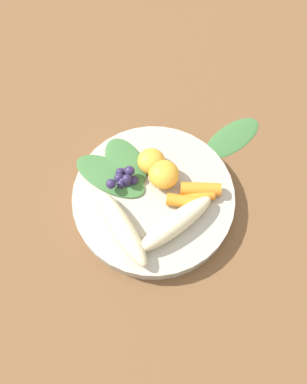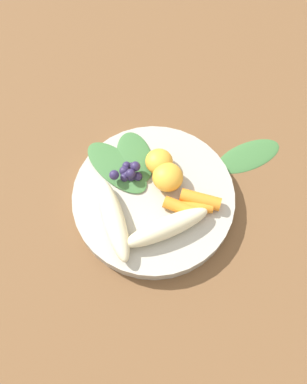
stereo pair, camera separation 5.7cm
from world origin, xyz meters
name	(u,v)px [view 1 (the left image)]	position (x,y,z in m)	size (l,w,h in m)	color
ground_plane	(154,202)	(0.00, 0.00, 0.00)	(2.40, 2.40, 0.00)	brown
bowl	(154,198)	(0.00, 0.00, 0.01)	(0.24, 0.24, 0.03)	#B2AD9E
banana_peeled_left	(176,223)	(-0.05, -0.03, 0.04)	(0.13, 0.03, 0.03)	beige
banana_peeled_right	(122,228)	(-0.05, 0.05, 0.04)	(0.13, 0.03, 0.03)	beige
orange_segment_near	(148,161)	(0.05, 0.00, 0.04)	(0.04, 0.04, 0.03)	#F4A833
orange_segment_far	(164,174)	(0.02, -0.02, 0.04)	(0.04, 0.04, 0.03)	#F4A833
carrot_front	(185,201)	(-0.02, -0.04, 0.03)	(0.02, 0.02, 0.05)	orange
carrot_mid_left	(199,197)	(-0.01, -0.06, 0.03)	(0.02, 0.02, 0.05)	orange
carrot_mid_right	(201,189)	(0.00, -0.07, 0.04)	(0.02, 0.02, 0.06)	orange
blueberry_pile	(123,179)	(0.02, 0.04, 0.04)	(0.04, 0.05, 0.03)	#2D234C
kale_leaf_left	(125,163)	(0.06, 0.04, 0.03)	(0.09, 0.05, 0.01)	#3D7038
kale_leaf_right	(110,176)	(0.03, 0.06, 0.03)	(0.11, 0.05, 0.01)	#3D7038
kale_leaf_stray	(232,137)	(0.10, -0.14, 0.00)	(0.11, 0.05, 0.01)	#3D7038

